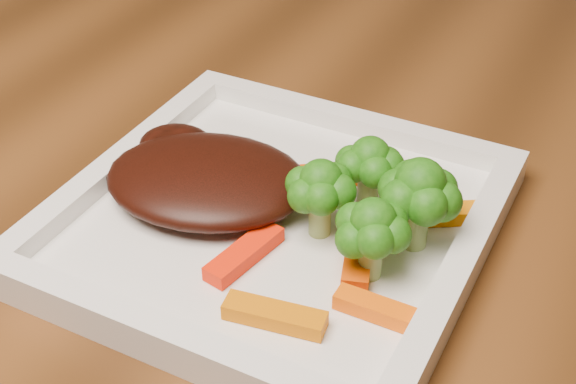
% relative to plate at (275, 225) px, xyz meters
% --- Properties ---
extents(plate, '(0.27, 0.27, 0.01)m').
position_rel_plate_xyz_m(plate, '(0.00, 0.00, 0.00)').
color(plate, white).
rests_on(plate, dining_table).
extents(steak, '(0.16, 0.14, 0.03)m').
position_rel_plate_xyz_m(steak, '(-0.05, -0.00, 0.02)').
color(steak, black).
rests_on(steak, plate).
extents(broccoli_0, '(0.06, 0.06, 0.07)m').
position_rel_plate_xyz_m(broccoli_0, '(0.05, 0.04, 0.04)').
color(broccoli_0, '#2B7914').
rests_on(broccoli_0, plate).
extents(broccoli_1, '(0.08, 0.08, 0.06)m').
position_rel_plate_xyz_m(broccoli_1, '(0.09, 0.02, 0.04)').
color(broccoli_1, '#116914').
rests_on(broccoli_1, plate).
extents(broccoli_2, '(0.06, 0.06, 0.06)m').
position_rel_plate_xyz_m(broccoli_2, '(0.08, -0.02, 0.04)').
color(broccoli_2, '#2D7814').
rests_on(broccoli_2, plate).
extents(broccoli_3, '(0.05, 0.05, 0.06)m').
position_rel_plate_xyz_m(broccoli_3, '(0.03, 0.00, 0.04)').
color(broccoli_3, '#147012').
rests_on(broccoli_3, plate).
extents(carrot_0, '(0.06, 0.02, 0.01)m').
position_rel_plate_xyz_m(carrot_0, '(0.04, -0.08, 0.01)').
color(carrot_0, '#D86D03').
rests_on(carrot_0, plate).
extents(carrot_1, '(0.05, 0.01, 0.01)m').
position_rel_plate_xyz_m(carrot_1, '(0.09, -0.05, 0.01)').
color(carrot_1, '#FF5E04').
rests_on(carrot_1, plate).
extents(carrot_2, '(0.03, 0.06, 0.01)m').
position_rel_plate_xyz_m(carrot_2, '(0.00, -0.05, 0.01)').
color(carrot_2, '#FF2104').
rests_on(carrot_2, plate).
extents(carrot_3, '(0.06, 0.04, 0.01)m').
position_rel_plate_xyz_m(carrot_3, '(0.10, 0.05, 0.01)').
color(carrot_3, orange).
rests_on(carrot_3, plate).
extents(carrot_4, '(0.06, 0.05, 0.01)m').
position_rel_plate_xyz_m(carrot_4, '(0.02, 0.06, 0.01)').
color(carrot_4, '#E14803').
rests_on(carrot_4, plate).
extents(carrot_5, '(0.03, 0.06, 0.01)m').
position_rel_plate_xyz_m(carrot_5, '(0.07, -0.01, 0.01)').
color(carrot_5, '#E64303').
rests_on(carrot_5, plate).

